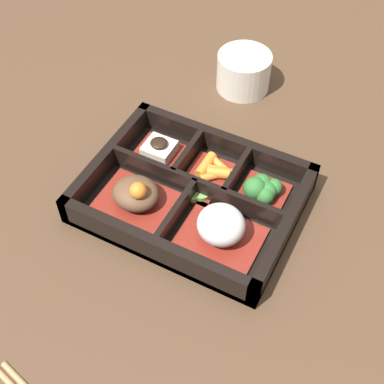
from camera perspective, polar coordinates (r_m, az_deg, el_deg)
name	(u,v)px	position (r m, az deg, el deg)	size (l,w,h in m)	color
ground_plane	(192,203)	(0.74, 0.00, -1.23)	(3.00, 3.00, 0.00)	#4C3523
bento_base	(192,201)	(0.74, 0.00, -0.99)	(0.28, 0.22, 0.01)	black
bento_rim	(193,192)	(0.73, 0.13, 0.00)	(0.28, 0.22, 0.04)	black
bowl_rice	(221,227)	(0.68, 3.10, -3.79)	(0.11, 0.08, 0.06)	maroon
bowl_stew	(136,195)	(0.72, -5.98, -0.36)	(0.11, 0.08, 0.05)	maroon
bowl_greens	(262,190)	(0.73, 7.50, 0.24)	(0.06, 0.06, 0.04)	maroon
bowl_carrots	(213,171)	(0.76, 2.28, 2.27)	(0.06, 0.06, 0.02)	maroon
bowl_tofu	(159,151)	(0.78, -3.50, 4.44)	(0.07, 0.06, 0.03)	maroon
bowl_pickles	(199,193)	(0.73, 0.76, -0.16)	(0.04, 0.04, 0.01)	maroon
tea_cup	(244,71)	(0.90, 5.54, 12.74)	(0.09, 0.09, 0.06)	beige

